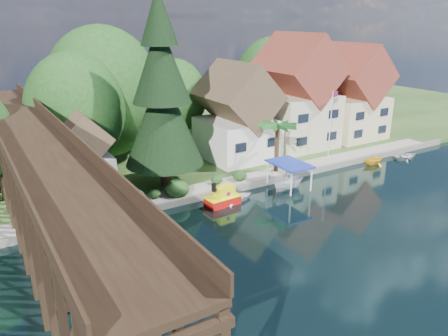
{
  "coord_description": "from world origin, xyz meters",
  "views": [
    {
      "loc": [
        -19.68,
        -24.85,
        16.1
      ],
      "look_at": [
        -0.83,
        6.0,
        3.51
      ],
      "focal_mm": 35.0,
      "sensor_mm": 36.0,
      "label": 1
    }
  ],
  "objects_px": {
    "house_right": "(350,98)",
    "shed": "(81,158)",
    "trestle_bridge": "(40,184)",
    "palm_tree": "(278,127)",
    "tugboat": "(223,197)",
    "house_left": "(237,118)",
    "boat_white_b": "(406,155)",
    "conifer": "(162,96)",
    "boat_yellow": "(374,158)",
    "house_center": "(296,99)",
    "boat_canopy": "(289,178)",
    "boat_white_a": "(235,197)",
    "flagpole": "(332,116)"
  },
  "relations": [
    {
      "from": "house_left",
      "to": "boat_white_a",
      "type": "xyz_separation_m",
      "value": [
        -6.48,
        -9.68,
        -4.77
      ]
    },
    {
      "from": "house_center",
      "to": "trestle_bridge",
      "type": "bearing_deg",
      "value": -160.51
    },
    {
      "from": "house_left",
      "to": "boat_canopy",
      "type": "height_order",
      "value": "house_left"
    },
    {
      "from": "house_right",
      "to": "boat_white_a",
      "type": "xyz_separation_m",
      "value": [
        -24.48,
        -9.68,
        -5.4
      ]
    },
    {
      "from": "boat_white_b",
      "to": "flagpole",
      "type": "bearing_deg",
      "value": 64.33
    },
    {
      "from": "palm_tree",
      "to": "flagpole",
      "type": "xyz_separation_m",
      "value": [
        9.01,
        1.41,
        -0.17
      ]
    },
    {
      "from": "boat_white_a",
      "to": "boat_yellow",
      "type": "relative_size",
      "value": 1.29
    },
    {
      "from": "trestle_bridge",
      "to": "house_center",
      "type": "distance_m",
      "value": 33.96
    },
    {
      "from": "boat_white_a",
      "to": "boat_white_b",
      "type": "distance_m",
      "value": 24.43
    },
    {
      "from": "house_center",
      "to": "boat_yellow",
      "type": "distance_m",
      "value": 11.88
    },
    {
      "from": "house_center",
      "to": "shed",
      "type": "xyz_separation_m",
      "value": [
        -27.0,
        -2.0,
        -2.59
      ]
    },
    {
      "from": "conifer",
      "to": "boat_canopy",
      "type": "xyz_separation_m",
      "value": [
        10.28,
        -6.18,
        -8.09
      ]
    },
    {
      "from": "house_right",
      "to": "shed",
      "type": "distance_m",
      "value": 36.08
    },
    {
      "from": "palm_tree",
      "to": "boat_white_a",
      "type": "xyz_separation_m",
      "value": [
        -7.27,
        -3.21,
        -4.98
      ]
    },
    {
      "from": "shed",
      "to": "flagpole",
      "type": "bearing_deg",
      "value": -7.31
    },
    {
      "from": "trestle_bridge",
      "to": "house_right",
      "type": "height_order",
      "value": "house_right"
    },
    {
      "from": "house_center",
      "to": "flagpole",
      "type": "relative_size",
      "value": 1.82
    },
    {
      "from": "boat_canopy",
      "to": "trestle_bridge",
      "type": "bearing_deg",
      "value": -178.37
    },
    {
      "from": "conifer",
      "to": "boat_yellow",
      "type": "distance_m",
      "value": 25.6
    },
    {
      "from": "house_right",
      "to": "boat_white_b",
      "type": "bearing_deg",
      "value": -90.3
    },
    {
      "from": "trestle_bridge",
      "to": "house_right",
      "type": "relative_size",
      "value": 3.55
    },
    {
      "from": "shed",
      "to": "boat_white_a",
      "type": "relative_size",
      "value": 2.18
    },
    {
      "from": "trestle_bridge",
      "to": "boat_white_a",
      "type": "height_order",
      "value": "trestle_bridge"
    },
    {
      "from": "boat_white_b",
      "to": "shed",
      "type": "bearing_deg",
      "value": 81.13
    },
    {
      "from": "house_center",
      "to": "conifer",
      "type": "xyz_separation_m",
      "value": [
        -19.81,
        -4.51,
        2.85
      ]
    },
    {
      "from": "conifer",
      "to": "boat_canopy",
      "type": "height_order",
      "value": "conifer"
    },
    {
      "from": "conifer",
      "to": "boat_white_b",
      "type": "height_order",
      "value": "conifer"
    },
    {
      "from": "house_left",
      "to": "shed",
      "type": "distance_m",
      "value": 18.11
    },
    {
      "from": "house_left",
      "to": "house_center",
      "type": "height_order",
      "value": "house_center"
    },
    {
      "from": "boat_yellow",
      "to": "shed",
      "type": "bearing_deg",
      "value": 84.63
    },
    {
      "from": "trestle_bridge",
      "to": "boat_white_b",
      "type": "distance_m",
      "value": 41.27
    },
    {
      "from": "house_left",
      "to": "boat_yellow",
      "type": "xyz_separation_m",
      "value": [
        12.76,
        -9.23,
        -4.41
      ]
    },
    {
      "from": "tugboat",
      "to": "boat_canopy",
      "type": "distance_m",
      "value": 7.39
    },
    {
      "from": "boat_yellow",
      "to": "boat_canopy",
      "type": "bearing_deg",
      "value": 102.86
    },
    {
      "from": "house_left",
      "to": "boat_white_b",
      "type": "distance_m",
      "value": 20.96
    },
    {
      "from": "house_right",
      "to": "boat_white_b",
      "type": "relative_size",
      "value": 3.71
    },
    {
      "from": "house_right",
      "to": "tugboat",
      "type": "xyz_separation_m",
      "value": [
        -25.9,
        -9.91,
        -5.09
      ]
    },
    {
      "from": "house_center",
      "to": "boat_white_a",
      "type": "distance_m",
      "value": 19.49
    },
    {
      "from": "boat_white_b",
      "to": "tugboat",
      "type": "bearing_deg",
      "value": 94.44
    },
    {
      "from": "shed",
      "to": "boat_yellow",
      "type": "relative_size",
      "value": 2.82
    },
    {
      "from": "palm_tree",
      "to": "boat_yellow",
      "type": "bearing_deg",
      "value": -12.97
    },
    {
      "from": "tugboat",
      "to": "shed",
      "type": "bearing_deg",
      "value": 140.22
    },
    {
      "from": "boat_white_b",
      "to": "house_center",
      "type": "bearing_deg",
      "value": 45.23
    },
    {
      "from": "trestle_bridge",
      "to": "conifer",
      "type": "height_order",
      "value": "conifer"
    },
    {
      "from": "shed",
      "to": "boat_white_a",
      "type": "bearing_deg",
      "value": -35.37
    },
    {
      "from": "palm_tree",
      "to": "boat_white_b",
      "type": "bearing_deg",
      "value": -10.68
    },
    {
      "from": "house_right",
      "to": "shed",
      "type": "height_order",
      "value": "house_right"
    },
    {
      "from": "palm_tree",
      "to": "tugboat",
      "type": "distance_m",
      "value": 10.44
    },
    {
      "from": "flagpole",
      "to": "boat_white_b",
      "type": "relative_size",
      "value": 2.27
    },
    {
      "from": "flagpole",
      "to": "boat_white_b",
      "type": "bearing_deg",
      "value": -29.66
    }
  ]
}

